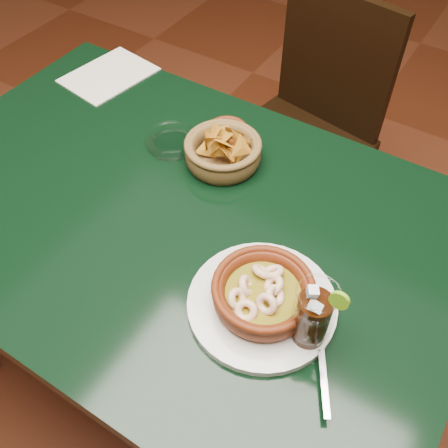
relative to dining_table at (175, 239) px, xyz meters
The scene contains 9 objects.
ground 0.65m from the dining_table, ahead, with size 7.00×7.00×0.00m, color #471C0C.
dining_table is the anchor object (origin of this frame).
dining_chair 0.72m from the dining_table, 90.21° to the left, with size 0.47×0.47×0.88m.
shrimp_plate 0.32m from the dining_table, 20.66° to the right, with size 0.31×0.26×0.08m.
chip_basket 0.22m from the dining_table, 85.48° to the left, with size 0.20×0.20×0.11m.
guacamole_ramekin 0.27m from the dining_table, 94.28° to the left, with size 0.12×0.12×0.04m.
cola_drink 0.42m from the dining_table, 17.71° to the right, with size 0.14×0.14×0.16m.
glass_ashtray 0.23m from the dining_table, 125.36° to the left, with size 0.13×0.13×0.03m.
paper_menu 0.53m from the dining_table, 144.67° to the left, with size 0.20×0.25×0.00m.
Camera 1 is at (0.46, -0.52, 1.51)m, focal length 40.00 mm.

